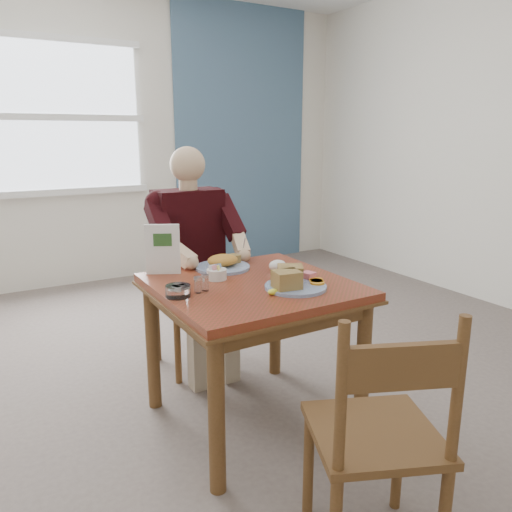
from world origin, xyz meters
TOP-DOWN VIEW (x-y plane):
  - floor at (0.00, 0.00)m, footprint 6.00×6.00m
  - wall_back at (0.00, 3.00)m, footprint 5.50×0.00m
  - accent_panel at (1.60, 2.98)m, footprint 1.60×0.02m
  - lemon_wedge at (-0.01, -0.21)m, footprint 0.06×0.05m
  - napkin at (0.22, 0.11)m, footprint 0.10×0.08m
  - metal_dish at (0.33, 0.12)m, footprint 0.09×0.09m
  - window at (-0.40, 2.97)m, footprint 1.72×0.04m
  - table at (0.00, 0.00)m, footprint 0.92×0.92m
  - chair_far at (0.00, 0.80)m, footprint 0.42×0.42m
  - chair_near at (-0.07, -0.97)m, footprint 0.55×0.55m
  - diner at (0.00, 0.71)m, footprint 0.53×0.56m
  - near_plate at (0.12, -0.17)m, footprint 0.36×0.36m
  - far_plate at (-0.00, 0.30)m, footprint 0.34×0.34m
  - caddy at (-0.12, 0.14)m, footprint 0.12×0.12m
  - shakers at (-0.27, -0.01)m, footprint 0.09×0.06m
  - creamer at (-0.39, -0.02)m, footprint 0.15×0.15m
  - menu at (-0.32, 0.37)m, footprint 0.16×0.09m

SIDE VIEW (x-z plane):
  - floor at x=0.00m, z-range 0.00..0.00m
  - chair_far at x=0.00m, z-range 0.00..0.95m
  - chair_near at x=-0.07m, z-range 0.00..0.95m
  - table at x=0.00m, z-range 0.26..1.01m
  - metal_dish at x=0.33m, z-range 0.75..0.76m
  - lemon_wedge at x=-0.01m, z-range 0.75..0.78m
  - creamer at x=-0.39m, z-range 0.75..0.80m
  - caddy at x=-0.12m, z-range 0.74..0.81m
  - far_plate at x=0.00m, z-range 0.74..0.82m
  - napkin at x=0.22m, z-range 0.75..0.81m
  - near_plate at x=0.12m, z-range 0.74..0.83m
  - shakers at x=-0.27m, z-range 0.75..0.83m
  - diner at x=0.00m, z-range 0.12..1.50m
  - menu at x=-0.32m, z-range 0.75..1.01m
  - accent_panel at x=1.60m, z-range 0.00..2.80m
  - wall_back at x=0.00m, z-range -1.35..4.15m
  - window at x=-0.40m, z-range 0.89..2.31m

